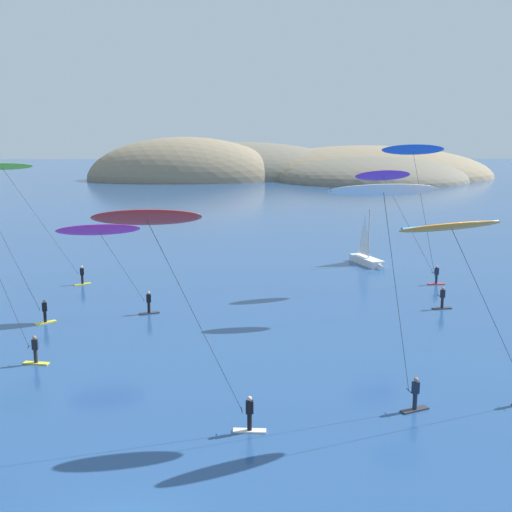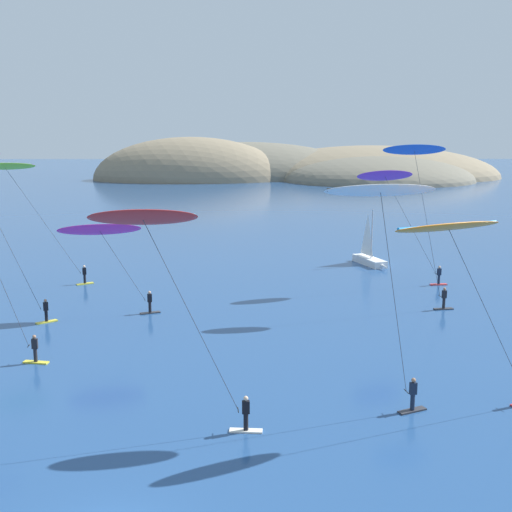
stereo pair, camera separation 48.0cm
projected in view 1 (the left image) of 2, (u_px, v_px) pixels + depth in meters
headland_island at (301, 178)px, 186.26m from camera, size 117.66×67.51×23.76m
sailboat_near at (368, 259)px, 65.17m from camera, size 2.89×5.90×5.70m
kitesurfer_red at (155, 234)px, 26.90m from camera, size 7.40×1.89×10.32m
kitesurfer_magenta at (102, 235)px, 45.91m from camera, size 7.14×2.61×7.00m
kitesurfer_orange at (460, 244)px, 28.20m from camera, size 8.61×4.44×9.61m
kitesurfer_purple at (387, 184)px, 53.71m from camera, size 8.84×3.12×10.28m
kitesurfer_white at (386, 209)px, 28.98m from camera, size 5.45×2.10×11.16m
kitesurfer_blue at (416, 164)px, 46.67m from camera, size 6.06×1.73×12.51m
kitesurfer_lime at (9, 176)px, 53.47m from camera, size 9.06×3.44×10.89m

